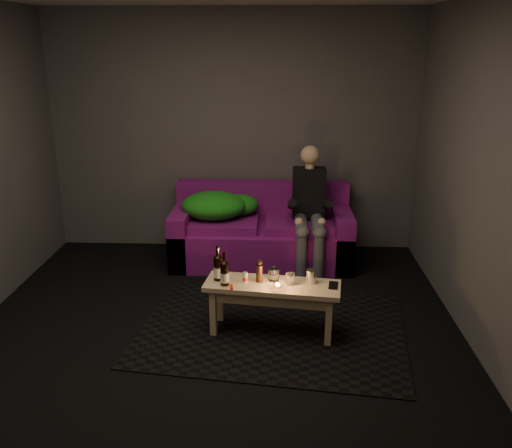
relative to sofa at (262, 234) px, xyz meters
The scene contains 17 objects.
floor 1.87m from the sofa, 100.20° to the right, with size 4.50×4.50×0.00m, color black.
room 1.94m from the sofa, 103.64° to the right, with size 4.50×4.50×4.50m.
rug 1.55m from the sofa, 85.13° to the right, with size 2.13×1.55×0.01m, color black.
sofa is the anchor object (origin of this frame).
green_blanket 0.56m from the sofa, behind, with size 0.82×0.56×0.28m.
person 0.62m from the sofa, 17.31° to the right, with size 0.34×0.78×1.25m.
coffee_table 1.57m from the sofa, 85.28° to the right, with size 1.10×0.48×0.44m.
beer_bottle_a 1.56m from the sofa, 101.37° to the right, with size 0.07×0.07×0.29m.
beer_bottle_b 1.64m from the sofa, 98.65° to the right, with size 0.07×0.07×0.27m.
salt_shaker 1.56m from the sofa, 93.15° to the right, with size 0.04×0.04×0.08m, color silver.
pepper_mill 1.55m from the sofa, 89.05° to the right, with size 0.05×0.05×0.14m, color black.
tumbler_back 1.52m from the sofa, 84.68° to the right, with size 0.08×0.08×0.10m, color white.
tealight 1.68m from the sofa, 84.11° to the right, with size 0.06×0.06×0.05m.
tumbler_front 1.61m from the sofa, 80.28° to the right, with size 0.07×0.07×0.09m, color white.
steel_cup 1.61m from the sofa, 74.20° to the right, with size 0.08×0.08×0.11m, color silver.
smartphone 1.71m from the sofa, 69.13° to the right, with size 0.07×0.14×0.01m, color black.
red_lighter 1.67m from the sofa, 96.45° to the right, with size 0.02×0.07×0.01m, color red.
Camera 1 is at (0.48, -3.64, 2.24)m, focal length 38.00 mm.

